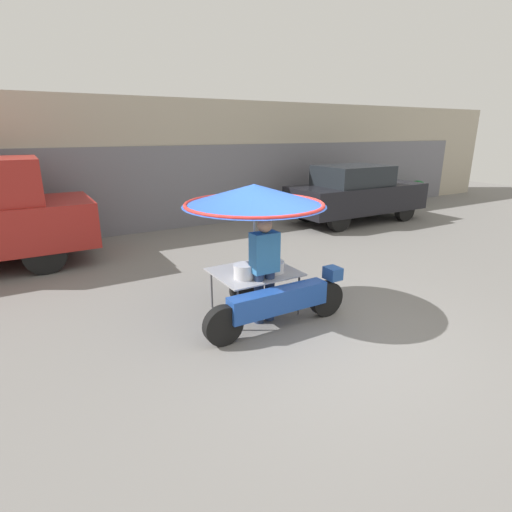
# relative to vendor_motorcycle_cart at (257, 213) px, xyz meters

# --- Properties ---
(ground_plane) EXTENTS (36.00, 36.00, 0.00)m
(ground_plane) POSITION_rel_vendor_motorcycle_cart_xyz_m (0.41, -1.15, -1.53)
(ground_plane) COLOR slate
(shopfront_building) EXTENTS (28.00, 2.06, 3.46)m
(shopfront_building) POSITION_rel_vendor_motorcycle_cart_xyz_m (0.41, 6.87, 0.19)
(shopfront_building) COLOR #B2A893
(shopfront_building) RESTS_ON ground
(vendor_motorcycle_cart) EXTENTS (2.21, 2.03, 1.92)m
(vendor_motorcycle_cart) POSITION_rel_vendor_motorcycle_cart_xyz_m (0.00, 0.00, 0.00)
(vendor_motorcycle_cart) COLOR black
(vendor_motorcycle_cart) RESTS_ON ground
(vendor_person) EXTENTS (0.38, 0.22, 1.52)m
(vendor_person) POSITION_rel_vendor_motorcycle_cart_xyz_m (-0.05, -0.28, -0.68)
(vendor_person) COLOR navy
(vendor_person) RESTS_ON ground
(parked_car) EXTENTS (4.21, 1.73, 1.67)m
(parked_car) POSITION_rel_vendor_motorcycle_cart_xyz_m (5.77, 4.01, -0.67)
(parked_car) COLOR black
(parked_car) RESTS_ON ground
(potted_plant) EXTENTS (0.66, 0.66, 0.86)m
(potted_plant) POSITION_rel_vendor_motorcycle_cart_xyz_m (10.03, 5.16, -1.04)
(potted_plant) COLOR brown
(potted_plant) RESTS_ON ground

